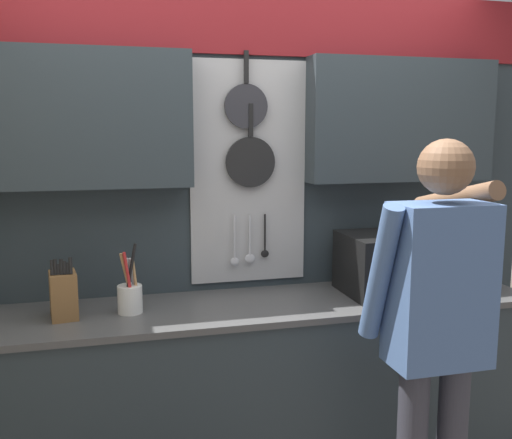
# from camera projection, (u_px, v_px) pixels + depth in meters

# --- Properties ---
(base_cabinet_counter) EXTENTS (2.62, 0.59, 0.94)m
(base_cabinet_counter) POSITION_uv_depth(u_px,v_px,m) (267.00, 395.00, 2.80)
(base_cabinet_counter) COLOR #2D383D
(base_cabinet_counter) RESTS_ON ground_plane
(back_wall_unit) EXTENTS (3.19, 0.20, 2.44)m
(back_wall_unit) POSITION_uv_depth(u_px,v_px,m) (254.00, 184.00, 2.89)
(back_wall_unit) COLOR #2D383D
(back_wall_unit) RESTS_ON ground_plane
(microwave) EXTENTS (0.47, 0.40, 0.30)m
(microwave) POSITION_uv_depth(u_px,v_px,m) (391.00, 264.00, 2.86)
(microwave) COLOR black
(microwave) RESTS_ON base_cabinet_counter
(knife_block) EXTENTS (0.13, 0.16, 0.28)m
(knife_block) POSITION_uv_depth(u_px,v_px,m) (63.00, 295.00, 2.48)
(knife_block) COLOR brown
(knife_block) RESTS_ON base_cabinet_counter
(utensil_crock) EXTENTS (0.11, 0.11, 0.32)m
(utensil_crock) POSITION_uv_depth(u_px,v_px,m) (130.00, 296.00, 2.55)
(utensil_crock) COLOR white
(utensil_crock) RESTS_ON base_cabinet_counter
(person) EXTENTS (0.54, 0.67, 1.72)m
(person) POSITION_uv_depth(u_px,v_px,m) (436.00, 317.00, 2.22)
(person) COLOR #383842
(person) RESTS_ON ground_plane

